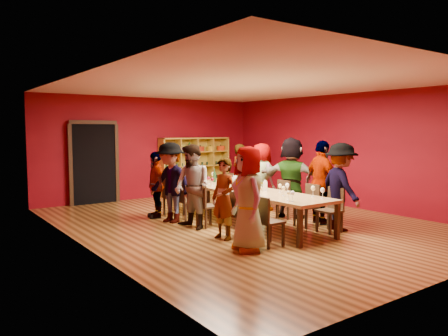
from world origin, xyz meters
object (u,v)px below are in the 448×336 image
Objects in this scene: chair_person_right_3 at (250,192)px; wine_bottle at (214,177)px; person_left_0 at (248,199)px; chair_person_right_1 at (309,203)px; shelving_unit at (194,163)px; person_right_1 at (322,182)px; chair_person_left_0 at (266,219)px; person_right_2 at (292,177)px; person_right_3 at (261,177)px; person_left_3 at (171,183)px; chair_person_left_1 at (236,211)px; chair_person_right_4 at (229,188)px; person_right_0 at (341,187)px; person_left_1 at (224,199)px; person_left_2 at (192,187)px; chair_person_left_2 at (205,203)px; spittoon_bowl at (254,187)px; person_right_4 at (241,175)px; person_left_4 at (156,185)px; chair_person_left_3 at (185,198)px; chair_person_right_0 at (332,207)px; chair_person_right_2 at (280,198)px; chair_person_left_4 at (171,195)px; tasting_table at (244,191)px.

wine_bottle reaches higher than chair_person_right_3.
chair_person_right_1 is at bearing 122.85° from person_left_0.
person_right_1 is at bearing -91.06° from shelving_unit.
chair_person_left_0 is 0.49× the size of person_right_1.
person_right_2 reaches higher than person_right_3.
chair_person_right_1 is at bearing -74.12° from wine_bottle.
wine_bottle is at bearing 89.38° from person_left_3.
chair_person_left_1 is 3.24m from chair_person_right_4.
wine_bottle is at bearing 35.96° from person_right_0.
chair_person_left_0 is at bearing 104.19° from person_right_2.
person_right_1 is (2.49, -0.17, 0.15)m from person_left_1.
person_left_2 is (0.09, 1.94, -0.01)m from person_left_0.
chair_person_left_1 is 2.25m from person_right_0.
spittoon_bowl is at bearing -24.20° from chair_person_left_2.
person_right_4 reaches higher than chair_person_left_1.
chair_person_left_0 is at bearing -123.14° from spittoon_bowl.
spittoon_bowl is (1.27, 0.63, 0.06)m from person_left_1.
person_right_0 is (2.07, -1.87, 0.40)m from chair_person_left_2.
chair_person_left_3 is at bearing 43.36° from person_left_4.
shelving_unit is 2.70× the size of chair_person_right_0.
chair_person_left_3 is (0.00, 1.89, 0.00)m from chair_person_left_1.
chair_person_right_0 is 1.69m from spittoon_bowl.
shelving_unit is at bearing 0.29° from person_right_3.
person_right_2 is (2.58, -1.84, 0.17)m from person_left_4.
chair_person_right_2 is at bearing -90.00° from chair_person_right_4.
chair_person_right_1 is at bearing -43.62° from spittoon_bowl.
spittoon_bowl is (-0.84, 0.80, 0.33)m from chair_person_right_1.
person_right_1 is 2.04× the size of chair_person_right_3.
chair_person_left_3 and chair_person_right_1 have the same top height.
chair_person_left_4 is 2.23m from person_right_4.
chair_person_right_1 and chair_person_right_4 have the same top height.
person_left_0 is 2.82m from chair_person_left_3.
person_left_3 is at bearing 101.14° from chair_person_left_1.
person_right_2 is at bearing -71.81° from chair_person_right_3.
person_left_0 is at bearing -101.60° from chair_person_left_2.
chair_person_right_3 reaches higher than tasting_table.
person_left_4 is at bearing 104.90° from chair_person_left_2.
person_left_3 is at bearing 136.82° from chair_person_right_1.
chair_person_right_2 is (2.13, -0.35, -0.38)m from person_left_2.
person_right_0 is (2.07, -3.35, 0.40)m from chair_person_left_4.
chair_person_left_3 is 0.82m from person_left_4.
tasting_table is at bearing 118.29° from chair_person_right_0.
person_right_4 reaches higher than person_left_1.
person_right_3 is 1.71m from spittoon_bowl.
person_left_3 reaches higher than person_right_3.
person_left_0 is at bearing -178.09° from chair_person_right_0.
wine_bottle is (-0.71, 0.51, 0.38)m from chair_person_right_3.
person_right_4 is at bearing 82.36° from chair_person_right_1.
chair_person_right_3 is at bearing 22.38° from chair_person_left_2.
chair_person_left_2 is 2.81m from person_right_0.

